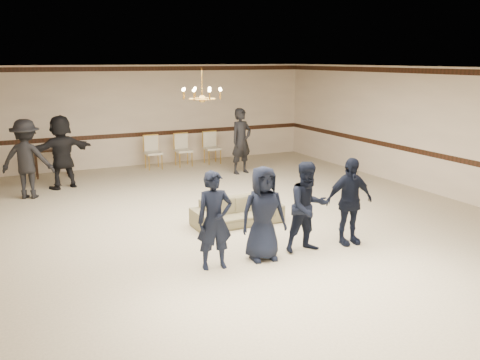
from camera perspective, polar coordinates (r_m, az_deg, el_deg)
The scene contains 16 objects.
room at distance 10.44m, azimuth -2.07°, elevation 3.31°, with size 12.01×14.01×3.21m.
chair_rail at distance 17.09m, azimuth -11.50°, elevation 4.88°, with size 12.00×0.02×0.14m, color black.
crown_molding at distance 16.93m, azimuth -11.83°, elevation 11.86°, with size 12.00×0.02×0.14m, color black.
chandelier at distance 11.22m, azimuth -4.21°, elevation 10.53°, with size 0.94×0.94×0.89m, color #B18438, non-canonical shape.
boy_a at distance 8.49m, azimuth -2.81°, elevation -4.44°, with size 0.60×0.39×1.64m, color black.
boy_b at distance 8.86m, azimuth 2.57°, elevation -3.68°, with size 0.80×0.52×1.64m, color black.
boy_c at distance 9.30m, azimuth 7.47°, elevation -2.96°, with size 0.80×0.62×1.64m, color black.
boy_d at distance 9.81m, azimuth 11.90°, elevation -2.29°, with size 0.96×0.40×1.64m, color black.
settee at distance 10.86m, azimuth -0.29°, elevation -3.47°, with size 1.89×0.74×0.55m, color #696246.
adult_left at distance 13.79m, azimuth -22.35°, elevation 2.14°, with size 1.27×0.73×1.96m, color black.
adult_mid at distance 14.55m, azimuth -19.00°, elevation 2.94°, with size 1.82×0.58×1.96m, color black.
adult_right at distance 15.58m, azimuth 0.15°, elevation 4.30°, with size 0.72×0.47×1.96m, color black.
banquet_chair_left at distance 16.51m, azimuth -9.49°, elevation 2.98°, with size 0.50×0.50×1.03m, color beige, non-canonical shape.
banquet_chair_mid at distance 16.81m, azimuth -6.21°, elevation 3.26°, with size 0.50×0.50×1.03m, color beige, non-canonical shape.
banquet_chair_right at distance 17.16m, azimuth -3.06°, elevation 3.52°, with size 0.50×0.50×1.03m, color beige, non-canonical shape.
console_table at distance 16.17m, azimuth -19.93°, elevation 1.78°, with size 0.98×0.41×0.82m, color black.
Camera 1 is at (-4.10, -9.43, 3.39)m, focal length 38.88 mm.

